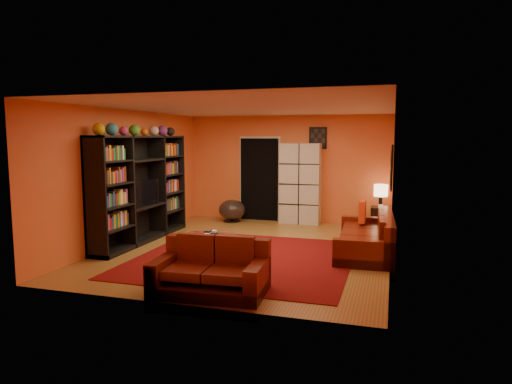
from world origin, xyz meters
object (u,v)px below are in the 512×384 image
(coffee_table, at_px, (211,238))
(bowl_chair, at_px, (232,210))
(side_table, at_px, (380,218))
(table_lamp, at_px, (381,191))
(tv, at_px, (142,193))
(entertainment_unit, at_px, (141,189))
(sofa, at_px, (370,237))
(loveseat, at_px, (212,271))
(storage_cabinet, at_px, (300,184))

(coffee_table, height_order, bowl_chair, bowl_chair)
(coffee_table, relative_size, side_table, 1.78)
(bowl_chair, height_order, table_lamp, table_lamp)
(tv, xyz_separation_m, coffee_table, (1.85, -0.99, -0.57))
(table_lamp, bearing_deg, entertainment_unit, -149.93)
(tv, xyz_separation_m, sofa, (4.37, 0.40, -0.69))
(sofa, relative_size, loveseat, 1.56)
(loveseat, relative_size, table_lamp, 3.00)
(loveseat, relative_size, coffee_table, 1.72)
(loveseat, bearing_deg, entertainment_unit, 41.92)
(storage_cabinet, relative_size, side_table, 3.85)
(entertainment_unit, bearing_deg, sofa, 4.60)
(table_lamp, bearing_deg, sofa, -92.76)
(sofa, xyz_separation_m, bowl_chair, (-3.41, 2.14, 0.01))
(bowl_chair, bearing_deg, coffee_table, -75.78)
(loveseat, height_order, side_table, loveseat)
(bowl_chair, distance_m, table_lamp, 3.57)
(coffee_table, relative_size, table_lamp, 1.75)
(tv, bearing_deg, sofa, -84.73)
(tv, xyz_separation_m, storage_cabinet, (2.60, 2.85, -0.01))
(coffee_table, xyz_separation_m, storage_cabinet, (0.75, 3.84, 0.56))
(entertainment_unit, xyz_separation_m, bowl_chair, (1.01, 2.49, -0.76))
(entertainment_unit, distance_m, storage_cabinet, 3.86)
(loveseat, bearing_deg, storage_cabinet, -5.67)
(tv, bearing_deg, table_lamp, -59.21)
(entertainment_unit, relative_size, tv, 3.38)
(coffee_table, bearing_deg, side_table, 54.37)
(loveseat, distance_m, storage_cabinet, 5.26)
(coffee_table, bearing_deg, bowl_chair, 104.22)
(bowl_chair, bearing_deg, entertainment_unit, -112.03)
(coffee_table, xyz_separation_m, bowl_chair, (-0.89, 3.53, -0.12))
(entertainment_unit, bearing_deg, loveseat, -44.17)
(storage_cabinet, height_order, table_lamp, storage_cabinet)
(entertainment_unit, height_order, sofa, entertainment_unit)
(side_table, bearing_deg, tv, -149.21)
(tv, height_order, storage_cabinet, storage_cabinet)
(bowl_chair, xyz_separation_m, table_lamp, (3.52, 0.13, 0.57))
(entertainment_unit, bearing_deg, table_lamp, 30.07)
(storage_cabinet, bearing_deg, side_table, -4.43)
(loveseat, xyz_separation_m, coffee_table, (-0.59, 1.38, 0.12))
(sofa, bearing_deg, table_lamp, 84.73)
(side_table, relative_size, table_lamp, 0.98)
(sofa, bearing_deg, tv, -177.25)
(coffee_table, relative_size, storage_cabinet, 0.46)
(sofa, relative_size, storage_cabinet, 1.24)
(bowl_chair, distance_m, side_table, 3.52)
(side_table, height_order, table_lamp, table_lamp)
(loveseat, height_order, bowl_chair, loveseat)
(entertainment_unit, bearing_deg, coffee_table, -28.64)
(entertainment_unit, distance_m, table_lamp, 5.23)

